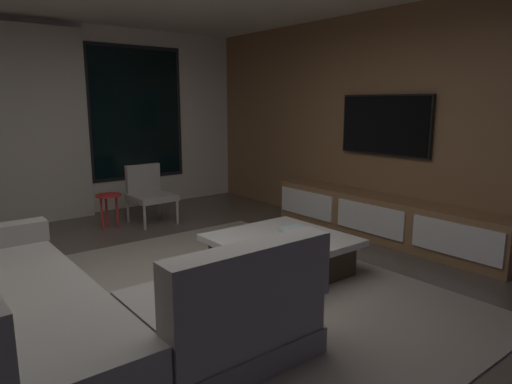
{
  "coord_description": "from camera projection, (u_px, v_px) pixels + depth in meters",
  "views": [
    {
      "loc": [
        -1.67,
        -3.09,
        1.61
      ],
      "look_at": [
        1.46,
        0.85,
        0.62
      ],
      "focal_mm": 31.98,
      "sensor_mm": 36.0,
      "label": 1
    }
  ],
  "objects": [
    {
      "name": "back_wall_with_window",
      "position": [
        42.0,
        123.0,
        6.19
      ],
      "size": [
        6.6,
        0.3,
        2.7
      ],
      "color": "silver",
      "rests_on": "floor"
    },
    {
      "name": "floor",
      "position": [
        180.0,
        304.0,
        3.71
      ],
      "size": [
        9.2,
        9.2,
        0.0
      ],
      "primitive_type": "plane",
      "color": "#564C44"
    },
    {
      "name": "side_stool",
      "position": [
        108.0,
        201.0,
        5.85
      ],
      "size": [
        0.32,
        0.32,
        0.46
      ],
      "color": "red",
      "rests_on": "floor"
    },
    {
      "name": "accent_chair_near_window",
      "position": [
        149.0,
        191.0,
        6.19
      ],
      "size": [
        0.55,
        0.57,
        0.78
      ],
      "color": "#B2ADA0",
      "rests_on": "floor"
    },
    {
      "name": "media_console",
      "position": [
        384.0,
        219.0,
        5.39
      ],
      "size": [
        0.46,
        3.1,
        0.52
      ],
      "color": "#8E6642",
      "rests_on": "floor"
    },
    {
      "name": "media_wall",
      "position": [
        408.0,
        125.0,
        5.32
      ],
      "size": [
        0.12,
        7.8,
        2.7
      ],
      "color": "#8E6642",
      "rests_on": "floor"
    },
    {
      "name": "sectional_couch",
      "position": [
        73.0,
        312.0,
        2.93
      ],
      "size": [
        1.98,
        2.5,
        0.82
      ],
      "color": "gray",
      "rests_on": "floor"
    },
    {
      "name": "area_rug",
      "position": [
        223.0,
        296.0,
        3.84
      ],
      "size": [
        3.2,
        3.8,
        0.01
      ],
      "primitive_type": "cube",
      "color": "gray",
      "rests_on": "floor"
    },
    {
      "name": "coffee_table",
      "position": [
        281.0,
        254.0,
        4.35
      ],
      "size": [
        1.16,
        1.16,
        0.36
      ],
      "color": "#39301C",
      "rests_on": "floor"
    },
    {
      "name": "mounted_tv",
      "position": [
        385.0,
        125.0,
        5.44
      ],
      "size": [
        0.05,
        1.24,
        0.72
      ],
      "color": "black"
    },
    {
      "name": "book_stack_on_coffee_table",
      "position": [
        294.0,
        230.0,
        4.44
      ],
      "size": [
        0.26,
        0.22,
        0.06
      ],
      "color": "gray",
      "rests_on": "coffee_table"
    }
  ]
}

